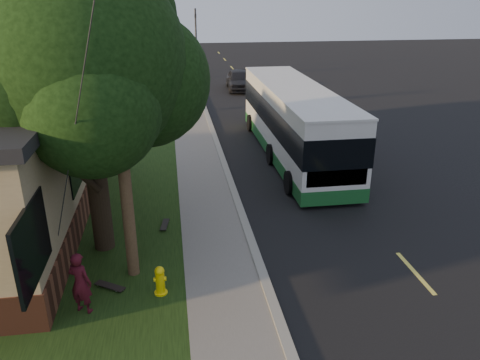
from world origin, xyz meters
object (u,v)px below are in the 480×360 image
(skateboard_main, at_px, (165,225))
(bare_tree_far, at_px, (157,56))
(bare_tree_near, at_px, (145,80))
(leafy_tree, at_px, (85,65))
(skateboard_spare, at_px, (110,286))
(skateboarder, at_px, (80,283))
(distant_car, at_px, (239,80))
(transit_bus, at_px, (294,120))
(utility_pole, at_px, (116,99))
(traffic_signal, at_px, (196,36))
(fire_hydrant, at_px, (160,280))

(skateboard_main, bearing_deg, bare_tree_far, 91.08)
(bare_tree_near, bearing_deg, skateboard_main, -86.05)
(leafy_tree, bearing_deg, skateboard_spare, -81.73)
(leafy_tree, bearing_deg, skateboarder, -93.04)
(skateboard_main, height_order, distant_car, distant_car)
(bare_tree_near, bearing_deg, transit_bus, -51.08)
(bare_tree_far, xyz_separation_m, distant_car, (6.08, -4.89, -1.25))
(utility_pole, distance_m, skateboard_main, 5.23)
(utility_pole, relative_size, traffic_signal, 1.65)
(leafy_tree, xyz_separation_m, transit_bus, (7.36, 7.06, -3.51))
(bare_tree_far, relative_size, skateboarder, 2.67)
(bare_tree_far, bearing_deg, skateboarder, -92.51)
(utility_pole, height_order, leafy_tree, utility_pole)
(bare_tree_near, relative_size, skateboard_main, 5.45)
(traffic_signal, bearing_deg, leafy_tree, -98.47)
(fire_hydrant, height_order, skateboard_spare, fire_hydrant)
(leafy_tree, distance_m, distant_car, 24.01)
(utility_pole, distance_m, traffic_signal, 33.26)
(utility_pole, bearing_deg, bare_tree_near, 90.66)
(bare_tree_far, distance_m, traffic_signal, 5.44)
(fire_hydrant, bearing_deg, skateboard_main, 88.37)
(utility_pole, relative_size, transit_bus, 0.79)
(leafy_tree, distance_m, traffic_signal, 31.76)
(bare_tree_near, distance_m, skateboard_spare, 17.73)
(bare_tree_near, bearing_deg, traffic_signal, 75.96)
(leafy_tree, distance_m, bare_tree_near, 15.66)
(distant_car, bearing_deg, skateboard_spare, -102.59)
(utility_pole, relative_size, skateboard_spare, 11.32)
(traffic_signal, bearing_deg, bare_tree_near, -104.04)
(bare_tree_far, distance_m, skateboarder, 30.47)
(distant_car, bearing_deg, skateboard_main, -101.43)
(traffic_signal, relative_size, transit_bus, 0.48)
(skateboarder, height_order, skateboard_main, skateboarder)
(skateboarder, xyz_separation_m, skateboard_main, (1.83, 3.93, -0.70))
(fire_hydrant, distance_m, transit_bus, 11.37)
(fire_hydrant, height_order, skateboarder, skateboarder)
(leafy_tree, bearing_deg, fire_hydrant, -59.33)
(bare_tree_far, xyz_separation_m, traffic_signal, (3.50, 4.00, 1.16))
(leafy_tree, distance_m, skateboard_spare, 5.53)
(traffic_signal, xyz_separation_m, skateboard_main, (-3.00, -30.49, -3.04))
(bare_tree_far, distance_m, distant_car, 7.90)
(skateboarder, bearing_deg, skateboard_main, -89.55)
(bare_tree_far, bearing_deg, leafy_tree, -92.45)
(traffic_signal, height_order, skateboard_main, traffic_signal)
(distant_car, bearing_deg, bare_tree_far, 144.23)
(utility_pole, relative_size, bare_tree_far, 2.25)
(skateboard_main, bearing_deg, transit_bus, 47.42)
(bare_tree_far, height_order, traffic_signal, traffic_signal)
(traffic_signal, xyz_separation_m, skateboard_spare, (-4.34, -33.61, -3.04))
(bare_tree_near, height_order, distant_car, bare_tree_near)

